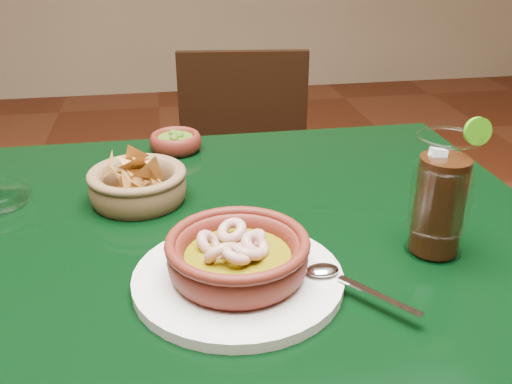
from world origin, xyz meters
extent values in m
cube|color=black|center=(0.00, 0.00, 0.73)|extent=(1.20, 0.80, 0.04)
cylinder|color=black|center=(0.54, 0.34, 0.35)|extent=(0.06, 0.06, 0.71)
cube|color=black|center=(0.23, 0.64, 0.42)|extent=(0.43, 0.43, 0.04)
cylinder|color=black|center=(0.04, 0.50, 0.21)|extent=(0.03, 0.03, 0.42)
cylinder|color=black|center=(0.37, 0.45, 0.21)|extent=(0.03, 0.03, 0.42)
cylinder|color=black|center=(0.08, 0.83, 0.21)|extent=(0.03, 0.03, 0.42)
cylinder|color=black|center=(0.41, 0.78, 0.21)|extent=(0.03, 0.03, 0.42)
cube|color=black|center=(0.25, 0.81, 0.64)|extent=(0.37, 0.07, 0.41)
cylinder|color=silver|center=(0.09, -0.16, 0.76)|extent=(0.27, 0.27, 0.01)
cylinder|color=#4F1710|center=(0.09, -0.16, 0.77)|extent=(0.16, 0.16, 0.01)
torus|color=#4F1710|center=(0.09, -0.16, 0.79)|extent=(0.20, 0.20, 0.04)
torus|color=#4F1710|center=(0.09, -0.16, 0.81)|extent=(0.18, 0.18, 0.01)
cylinder|color=#625707|center=(0.09, -0.16, 0.79)|extent=(0.14, 0.14, 0.01)
torus|color=tan|center=(0.11, -0.16, 0.80)|extent=(0.05, 0.06, 0.05)
torus|color=tan|center=(0.11, -0.14, 0.80)|extent=(0.04, 0.05, 0.04)
torus|color=tan|center=(0.09, -0.12, 0.81)|extent=(0.05, 0.06, 0.04)
torus|color=tan|center=(0.06, -0.13, 0.80)|extent=(0.05, 0.06, 0.05)
torus|color=tan|center=(0.07, -0.17, 0.80)|extent=(0.04, 0.05, 0.05)
torus|color=tan|center=(0.09, -0.18, 0.81)|extent=(0.06, 0.06, 0.03)
torus|color=tan|center=(0.10, -0.17, 0.80)|extent=(0.05, 0.05, 0.03)
cube|color=silver|center=(0.25, -0.24, 0.77)|extent=(0.08, 0.10, 0.00)
ellipsoid|color=silver|center=(0.20, -0.18, 0.77)|extent=(0.04, 0.03, 0.01)
cylinder|color=brown|center=(-0.03, 0.10, 0.75)|extent=(0.14, 0.14, 0.01)
torus|color=brown|center=(-0.03, 0.10, 0.78)|extent=(0.19, 0.19, 0.06)
torus|color=brown|center=(-0.03, 0.10, 0.80)|extent=(0.16, 0.16, 0.01)
cone|color=#BF7D32|center=(-0.02, 0.09, 0.81)|extent=(0.02, 0.08, 0.08)
cone|color=#BF7D32|center=(-0.04, 0.13, 0.80)|extent=(0.04, 0.08, 0.07)
cone|color=#BF7D32|center=(-0.03, 0.09, 0.82)|extent=(0.07, 0.03, 0.07)
cone|color=#BF7D32|center=(-0.04, 0.09, 0.80)|extent=(0.08, 0.04, 0.08)
cone|color=#BF7D32|center=(-0.08, 0.11, 0.81)|extent=(0.04, 0.08, 0.08)
cone|color=#BF7D32|center=(-0.03, 0.11, 0.80)|extent=(0.06, 0.07, 0.05)
cone|color=#BF7D32|center=(-0.04, 0.10, 0.81)|extent=(0.07, 0.05, 0.05)
cone|color=#BF7D32|center=(-0.03, 0.09, 0.82)|extent=(0.07, 0.06, 0.04)
cone|color=#BF7D32|center=(-0.04, 0.11, 0.81)|extent=(0.08, 0.08, 0.03)
cone|color=#BF7D32|center=(-0.01, 0.08, 0.81)|extent=(0.07, 0.03, 0.07)
cone|color=#BF7D32|center=(-0.02, 0.11, 0.80)|extent=(0.06, 0.06, 0.07)
cone|color=#BF7D32|center=(-0.03, 0.10, 0.81)|extent=(0.07, 0.06, 0.03)
cone|color=#BF7D32|center=(-0.03, 0.10, 0.80)|extent=(0.08, 0.05, 0.07)
cone|color=#BF7D32|center=(-0.01, 0.10, 0.78)|extent=(0.06, 0.04, 0.07)
cone|color=#BF7D32|center=(-0.04, 0.13, 0.82)|extent=(0.07, 0.04, 0.07)
cone|color=#BF7D32|center=(-0.03, 0.09, 0.78)|extent=(0.07, 0.08, 0.05)
cone|color=#BF7D32|center=(-0.03, 0.13, 0.80)|extent=(0.08, 0.02, 0.08)
cone|color=#BF7D32|center=(-0.04, 0.11, 0.78)|extent=(0.05, 0.07, 0.07)
cone|color=#BF7D32|center=(-0.03, 0.12, 0.79)|extent=(0.07, 0.04, 0.07)
cone|color=#BF7D32|center=(-0.04, 0.10, 0.79)|extent=(0.05, 0.07, 0.05)
cone|color=#BF7D32|center=(-0.06, 0.11, 0.80)|extent=(0.03, 0.06, 0.06)
cone|color=#BF7D32|center=(-0.01, 0.08, 0.81)|extent=(0.05, 0.06, 0.06)
cone|color=#BF7D32|center=(-0.06, 0.10, 0.78)|extent=(0.06, 0.08, 0.06)
cone|color=#BF7D32|center=(-0.04, 0.08, 0.79)|extent=(0.08, 0.03, 0.08)
cylinder|color=#4F1710|center=(0.04, 0.32, 0.75)|extent=(0.09, 0.09, 0.01)
torus|color=#4F1710|center=(0.04, 0.32, 0.77)|extent=(0.12, 0.12, 0.04)
cylinder|color=#2A480C|center=(0.04, 0.32, 0.78)|extent=(0.07, 0.07, 0.01)
sphere|color=#2A480C|center=(0.03, 0.34, 0.78)|extent=(0.02, 0.02, 0.02)
sphere|color=#2A480C|center=(0.04, 0.33, 0.78)|extent=(0.02, 0.02, 0.02)
sphere|color=#2A480C|center=(0.04, 0.32, 0.78)|extent=(0.02, 0.02, 0.02)
sphere|color=#2A480C|center=(0.03, 0.31, 0.78)|extent=(0.02, 0.02, 0.02)
sphere|color=#2A480C|center=(0.04, 0.33, 0.78)|extent=(0.02, 0.02, 0.02)
cylinder|color=white|center=(0.37, -0.13, 0.75)|extent=(0.08, 0.08, 0.01)
torus|color=white|center=(0.37, -0.13, 0.84)|extent=(0.17, 0.17, 0.09)
cylinder|color=black|center=(0.37, -0.13, 0.82)|extent=(0.07, 0.07, 0.14)
cube|color=silver|center=(0.38, -0.11, 0.88)|extent=(0.03, 0.03, 0.03)
cube|color=silver|center=(0.37, -0.11, 0.88)|extent=(0.03, 0.03, 0.03)
cube|color=silver|center=(0.37, -0.11, 0.89)|extent=(0.02, 0.02, 0.02)
cube|color=silver|center=(0.36, -0.14, 0.87)|extent=(0.03, 0.03, 0.02)
torus|color=white|center=(0.37, -0.13, 0.92)|extent=(0.08, 0.08, 0.00)
cylinder|color=#388A0E|center=(0.41, -0.13, 0.92)|extent=(0.04, 0.01, 0.04)
camera|label=1|loc=(0.01, -0.76, 1.17)|focal=40.00mm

